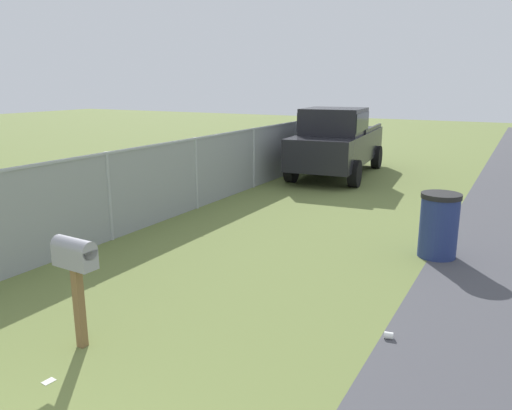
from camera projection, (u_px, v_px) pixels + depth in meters
mailbox at (75, 261)px, 5.27m from camera, size 0.23×0.52×1.25m
pickup_truck at (337, 140)px, 15.31m from camera, size 5.32×2.49×2.09m
trash_bin at (439, 225)px, 8.21m from camera, size 0.65×0.65×1.08m
fence_section at (227, 162)px, 12.48m from camera, size 19.05×0.07×1.63m
litter_wrapper_midfield_b at (49, 381)px, 4.85m from camera, size 0.13×0.10×0.01m
litter_cup_near_hydrant at (389, 335)px, 5.65m from camera, size 0.10×0.11×0.08m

